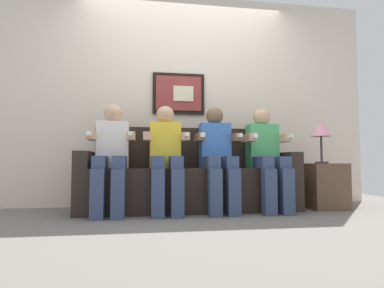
{
  "coord_description": "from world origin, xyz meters",
  "views": [
    {
      "loc": [
        -0.49,
        -3.05,
        0.5
      ],
      "look_at": [
        0.0,
        0.15,
        0.7
      ],
      "focal_mm": 29.43,
      "sensor_mm": 36.0,
      "label": 1
    }
  ],
  "objects_px": {
    "person_left_center": "(166,153)",
    "person_right_center": "(217,153)",
    "couch": "(190,181)",
    "person_rightmost": "(266,154)",
    "person_leftmost": "(112,153)",
    "table_lamp": "(321,131)",
    "side_table_right": "(324,186)"
  },
  "relations": [
    {
      "from": "person_left_center",
      "to": "person_right_center",
      "type": "relative_size",
      "value": 1.0
    },
    {
      "from": "side_table_right",
      "to": "table_lamp",
      "type": "xyz_separation_m",
      "value": [
        -0.05,
        -0.05,
        0.61
      ]
    },
    {
      "from": "couch",
      "to": "person_rightmost",
      "type": "distance_m",
      "value": 0.88
    },
    {
      "from": "person_leftmost",
      "to": "table_lamp",
      "type": "height_order",
      "value": "person_leftmost"
    },
    {
      "from": "person_rightmost",
      "to": "side_table_right",
      "type": "xyz_separation_m",
      "value": [
        0.69,
        0.06,
        -0.36
      ]
    },
    {
      "from": "person_rightmost",
      "to": "table_lamp",
      "type": "xyz_separation_m",
      "value": [
        0.65,
        0.01,
        0.25
      ]
    },
    {
      "from": "person_right_center",
      "to": "table_lamp",
      "type": "height_order",
      "value": "person_right_center"
    },
    {
      "from": "person_left_center",
      "to": "person_right_center",
      "type": "height_order",
      "value": "same"
    },
    {
      "from": "side_table_right",
      "to": "person_leftmost",
      "type": "bearing_deg",
      "value": -178.47
    },
    {
      "from": "person_left_center",
      "to": "person_right_center",
      "type": "distance_m",
      "value": 0.54
    },
    {
      "from": "person_leftmost",
      "to": "table_lamp",
      "type": "distance_m",
      "value": 2.27
    },
    {
      "from": "person_left_center",
      "to": "side_table_right",
      "type": "height_order",
      "value": "person_left_center"
    },
    {
      "from": "person_leftmost",
      "to": "table_lamp",
      "type": "bearing_deg",
      "value": 0.37
    },
    {
      "from": "person_rightmost",
      "to": "side_table_right",
      "type": "distance_m",
      "value": 0.78
    },
    {
      "from": "person_right_center",
      "to": "person_rightmost",
      "type": "height_order",
      "value": "same"
    },
    {
      "from": "couch",
      "to": "side_table_right",
      "type": "height_order",
      "value": "couch"
    },
    {
      "from": "person_rightmost",
      "to": "table_lamp",
      "type": "height_order",
      "value": "person_rightmost"
    },
    {
      "from": "person_leftmost",
      "to": "person_right_center",
      "type": "bearing_deg",
      "value": 0.0
    },
    {
      "from": "person_leftmost",
      "to": "person_rightmost",
      "type": "distance_m",
      "value": 1.61
    },
    {
      "from": "person_leftmost",
      "to": "couch",
      "type": "bearing_deg",
      "value": 11.8
    },
    {
      "from": "person_right_center",
      "to": "side_table_right",
      "type": "relative_size",
      "value": 2.22
    },
    {
      "from": "person_right_center",
      "to": "person_rightmost",
      "type": "relative_size",
      "value": 1.0
    },
    {
      "from": "person_right_center",
      "to": "person_leftmost",
      "type": "bearing_deg",
      "value": 180.0
    },
    {
      "from": "person_rightmost",
      "to": "table_lamp",
      "type": "relative_size",
      "value": 2.41
    },
    {
      "from": "side_table_right",
      "to": "person_rightmost",
      "type": "bearing_deg",
      "value": -174.92
    },
    {
      "from": "couch",
      "to": "side_table_right",
      "type": "relative_size",
      "value": 4.6
    },
    {
      "from": "person_right_center",
      "to": "couch",
      "type": "bearing_deg",
      "value": 147.92
    },
    {
      "from": "couch",
      "to": "person_left_center",
      "type": "relative_size",
      "value": 2.07
    },
    {
      "from": "person_rightmost",
      "to": "couch",
      "type": "bearing_deg",
      "value": 168.2
    },
    {
      "from": "couch",
      "to": "person_left_center",
      "type": "distance_m",
      "value": 0.43
    },
    {
      "from": "person_rightmost",
      "to": "side_table_right",
      "type": "relative_size",
      "value": 2.22
    },
    {
      "from": "couch",
      "to": "table_lamp",
      "type": "distance_m",
      "value": 1.56
    }
  ]
}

